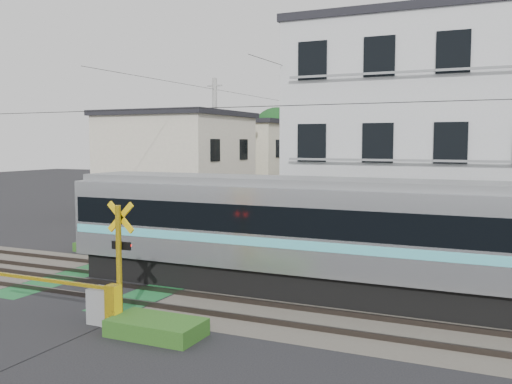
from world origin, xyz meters
The scene contains 11 objects.
ground centered at (0.00, 0.00, 0.00)m, with size 120.00×120.00×0.00m, color black.
track_bed centered at (0.00, 0.00, 0.04)m, with size 120.00×120.00×0.14m.
crossing_signal_near centered at (2.59, -3.65, 0.71)m, with size 4.74×0.65×3.09m.
crossing_signal_far centered at (-2.59, 3.65, 0.71)m, with size 4.74×0.65×3.09m.
apartment_block centered at (8.50, 9.49, 4.66)m, with size 10.20×8.36×9.30m.
houses_row centered at (0.25, 25.92, 3.24)m, with size 22.07×31.35×6.80m.
tree_hill centered at (0.94, 48.79, 5.18)m, with size 40.00×11.99×11.17m.
catenary centered at (6.00, 0.03, 3.70)m, with size 60.00×5.04×7.00m.
utility_poles centered at (-1.05, 23.01, 4.08)m, with size 7.90×42.00×8.00m.
pedestrian centered at (1.22, 27.77, 0.85)m, with size 0.62×0.41×1.71m, color #292832.
weed_patches centered at (1.76, -0.09, 0.18)m, with size 10.25×8.80×0.40m.
Camera 1 is at (11.72, -14.65, 4.52)m, focal length 40.00 mm.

